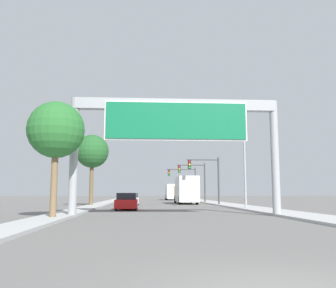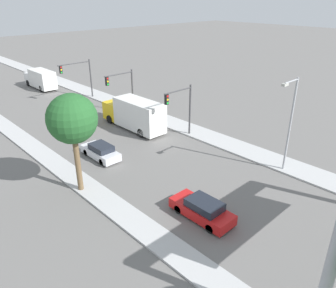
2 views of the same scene
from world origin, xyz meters
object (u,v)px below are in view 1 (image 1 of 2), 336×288
Objects in this scene: sign_gantry at (176,125)px; palm_tree_foreground at (56,131)px; car_far_left at (131,199)px; traffic_light_far_intersection at (185,178)px; truck_box_primary at (186,190)px; street_lamp_right at (241,154)px; truck_box_secondary at (172,192)px; car_near_center at (127,202)px; traffic_light_mid_block at (195,176)px; traffic_light_near_intersection at (208,173)px; palm_tree_background at (92,152)px.

palm_tree_foreground is at bearing -163.21° from sign_gantry.
traffic_light_far_intersection reaches higher than car_far_left.
palm_tree_foreground is (-10.58, -27.78, 3.23)m from truck_box_primary.
car_far_left is at bearing 127.58° from street_lamp_right.
truck_box_secondary is at bearing 98.58° from traffic_light_far_intersection.
traffic_light_mid_block is (8.90, 20.81, 3.17)m from car_near_center.
sign_gantry is at bearing -105.28° from traffic_light_near_intersection.
car_near_center is 0.52× the size of truck_box_primary.
car_near_center is 22.86m from traffic_light_mid_block.
traffic_light_mid_block is at bearing 66.94° from truck_box_primary.
palm_tree_background is at bearing 113.22° from sign_gantry.
traffic_light_near_intersection is 0.84× the size of palm_tree_foreground.
truck_box_secondary is at bearing 95.33° from traffic_light_mid_block.
car_far_left is 7.80m from palm_tree_background.
car_far_left is 12.49m from traffic_light_mid_block.
truck_box_secondary is at bearing 94.21° from street_lamp_right.
sign_gantry is 2.01× the size of palm_tree_foreground.
car_near_center is 0.83× the size of traffic_light_near_intersection.
car_far_left is 20.34m from traffic_light_far_intersection.
traffic_light_mid_block reaches higher than truck_box_secondary.
traffic_light_far_intersection is (5.07, 40.12, -1.91)m from sign_gantry.
truck_box_primary is at bearing 27.75° from car_far_left.
truck_box_primary is 1.14× the size of palm_tree_background.
truck_box_secondary is (-0.00, 24.89, -0.22)m from truck_box_primary.
traffic_light_mid_block is 17.92m from palm_tree_background.
truck_box_secondary is at bearing 78.64° from palm_tree_foreground.
truck_box_secondary is 1.36× the size of traffic_light_mid_block.
sign_gantry reaches higher than traffic_light_far_intersection.
palm_tree_background is (-4.30, -3.77, 5.30)m from car_far_left.
traffic_light_near_intersection is (8.99, 10.81, 3.09)m from car_near_center.
car_far_left is at bearing 90.00° from car_near_center.
palm_tree_foreground reaches higher than traffic_light_far_intersection.
traffic_light_mid_block is at bearing -84.67° from truck_box_secondary.
sign_gantry is 3.05× the size of car_far_left.
palm_tree_foreground is at bearing -106.05° from traffic_light_far_intersection.
truck_box_primary is at bearing 66.81° from car_near_center.
palm_tree_background is (-4.30, 8.88, 5.28)m from car_near_center.
traffic_light_near_intersection is at bearing 74.72° from sign_gantry.
palm_tree_foreground reaches higher than truck_box_primary.
traffic_light_far_intersection is at bearing 91.90° from traffic_light_mid_block.
street_lamp_right is (1.49, -31.24, 0.97)m from traffic_light_far_intersection.
truck_box_secondary is 10.79m from traffic_light_far_intersection.
palm_tree_foreground is at bearing -101.36° from truck_box_secondary.
palm_tree_foreground is at bearing -111.16° from traffic_light_mid_block.
traffic_light_mid_block is at bearing -88.10° from traffic_light_far_intersection.
car_far_left is 17.03m from street_lamp_right.
street_lamp_right is (10.07, -0.42, 4.18)m from car_near_center.
truck_box_primary reaches higher than car_far_left.
car_far_left is at bearing 99.06° from sign_gantry.
truck_box_primary is 1.59× the size of traffic_light_near_intersection.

